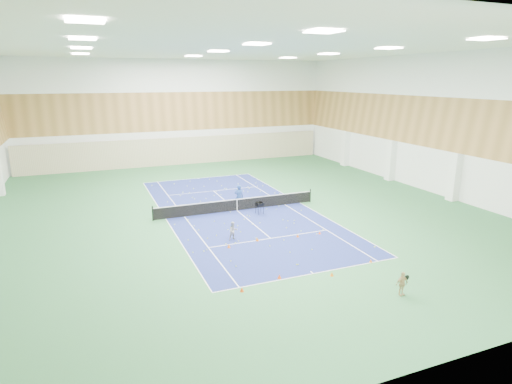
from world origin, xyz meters
The scene contains 20 objects.
ground centered at (0.00, 0.00, 0.00)m, with size 40.00×40.00×0.00m, color #2C673A.
room_shell centered at (0.00, 0.00, 6.00)m, with size 36.00×40.00×12.00m, color white, non-canonical shape.
wood_cladding centered at (0.00, 0.00, 8.00)m, with size 36.00×40.00×8.00m, color #A4763D, non-canonical shape.
ceiling_light_grid centered at (0.00, 0.00, 11.92)m, with size 21.40×25.40×0.06m, color white, non-canonical shape.
court_surface centered at (0.00, 0.00, 0.01)m, with size 10.97×23.77×0.01m, color navy.
tennis_balls_scatter centered at (0.00, 0.00, 0.05)m, with size 10.57×22.77×0.07m, color #D0F329, non-canonical shape.
tennis_net centered at (0.00, 0.00, 0.55)m, with size 12.80×0.10×1.10m, color black, non-canonical shape.
back_curtain centered at (0.00, 19.75, 1.60)m, with size 35.40×0.16×3.20m, color #C6B793.
coach centered at (0.37, 0.60, 0.94)m, with size 0.69×0.45×1.88m, color navy.
child_court centered at (-2.27, -5.69, 0.59)m, with size 0.58×0.45×1.19m, color #9B9CA3.
child_apron centered at (2.71, -15.43, 0.59)m, with size 0.69×0.29×1.18m, color tan.
ball_cart centered at (1.31, -1.38, 0.46)m, with size 0.53×0.53×0.91m, color black, non-canonical shape.
cone_svc_a centered at (-2.97, -6.85, 0.12)m, with size 0.21×0.21×0.23m, color #F25C0C.
cone_svc_b centered at (-0.96, -6.46, 0.12)m, with size 0.22×0.22×0.24m, color orange.
cone_svc_c centered at (1.71, -6.82, 0.11)m, with size 0.20×0.20×0.22m, color #EB590C.
cone_svc_d centered at (3.31, -6.87, 0.10)m, with size 0.18×0.18×0.20m, color #FD460D.
cone_base_a centered at (-4.13, -12.29, 0.11)m, with size 0.20×0.20×0.22m, color #F4460C.
cone_base_b centered at (-1.88, -11.72, 0.12)m, with size 0.22×0.22×0.24m, color #E2450B.
cone_base_c centered at (0.77, -12.46, 0.11)m, with size 0.19×0.19×0.21m, color orange.
cone_base_d centered at (3.67, -11.83, 0.10)m, with size 0.18×0.18×0.19m, color orange.
Camera 1 is at (-10.47, -29.75, 9.91)m, focal length 30.00 mm.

